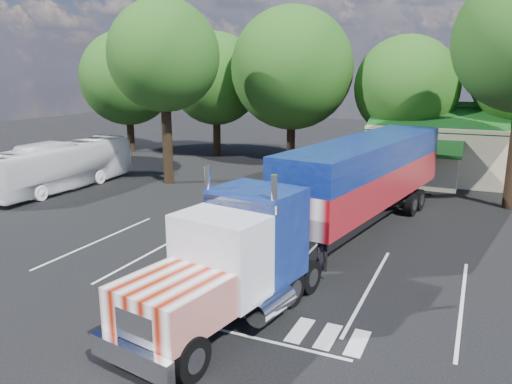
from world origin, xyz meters
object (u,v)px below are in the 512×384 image
at_px(semi_truck, 341,188).
at_px(tour_bus, 62,166).
at_px(woman, 320,258).
at_px(bicycle, 327,216).

height_order(semi_truck, tour_bus, semi_truck).
bearing_deg(tour_bus, woman, -19.98).
distance_m(semi_truck, woman, 4.42).
distance_m(bicycle, tour_bus, 18.73).
distance_m(semi_truck, bicycle, 4.04).
bearing_deg(semi_truck, bicycle, 126.00).
xyz_separation_m(semi_truck, bicycle, (-1.48, 3.01, -2.26)).
bearing_deg(bicycle, tour_bus, 172.89).
relative_size(semi_truck, woman, 13.45).
height_order(semi_truck, woman, semi_truck).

